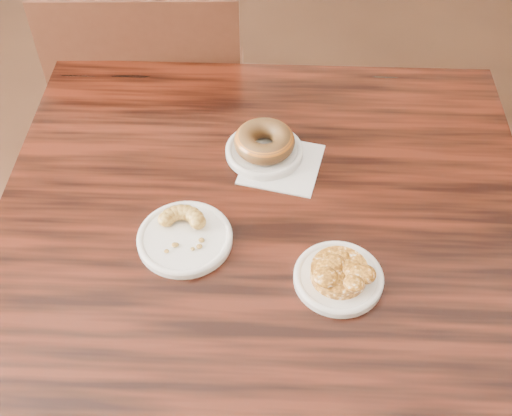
{
  "coord_description": "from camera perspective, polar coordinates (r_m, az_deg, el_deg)",
  "views": [
    {
      "loc": [
        -0.28,
        -0.66,
        1.64
      ],
      "look_at": [
        -0.22,
        0.07,
        0.8
      ],
      "focal_mm": 45.0,
      "sensor_mm": 36.0,
      "label": 1
    }
  ],
  "objects": [
    {
      "name": "plate_fritter",
      "position": [
        1.09,
        7.33,
        -6.21
      ],
      "size": [
        0.15,
        0.15,
        0.01
      ],
      "primitive_type": "cylinder",
      "color": "white",
      "rests_on": "cafe_table"
    },
    {
      "name": "glazed_donut",
      "position": [
        1.26,
        0.75,
        5.96
      ],
      "size": [
        0.12,
        0.12,
        0.04
      ],
      "primitive_type": "torus",
      "color": "#994B16",
      "rests_on": "plate_donut"
    },
    {
      "name": "plate_donut",
      "position": [
        1.27,
        0.74,
        5.07
      ],
      "size": [
        0.15,
        0.15,
        0.01
      ],
      "primitive_type": "cylinder",
      "color": "silver",
      "rests_on": "napkin"
    },
    {
      "name": "napkin",
      "position": [
        1.26,
        2.28,
        3.91
      ],
      "size": [
        0.19,
        0.19,
        0.0
      ],
      "primitive_type": "cube",
      "rotation": [
        0.0,
        0.0,
        -0.33
      ],
      "color": "silver",
      "rests_on": "cafe_table"
    },
    {
      "name": "apple_fritter",
      "position": [
        1.07,
        7.44,
        -5.53
      ],
      "size": [
        0.13,
        0.13,
        0.03
      ],
      "primitive_type": null,
      "color": "#4F2908",
      "rests_on": "plate_fritter"
    },
    {
      "name": "cruller_fragment",
      "position": [
        1.12,
        -6.42,
        -2.1
      ],
      "size": [
        0.1,
        0.1,
        0.03
      ],
      "primitive_type": null,
      "color": "brown",
      "rests_on": "plate_cruller"
    },
    {
      "name": "plate_cruller",
      "position": [
        1.13,
        -6.34,
        -2.72
      ],
      "size": [
        0.17,
        0.17,
        0.01
      ],
      "primitive_type": "cylinder",
      "color": "white",
      "rests_on": "cafe_table"
    },
    {
      "name": "chair_far",
      "position": [
        1.9,
        -8.29,
        9.48
      ],
      "size": [
        0.53,
        0.53,
        0.9
      ],
      "primitive_type": null,
      "rotation": [
        0.0,
        0.0,
        3.08
      ],
      "color": "black",
      "rests_on": "floor"
    },
    {
      "name": "cafe_table",
      "position": [
        1.46,
        0.69,
        -11.51
      ],
      "size": [
        1.1,
        1.1,
        0.75
      ],
      "primitive_type": "cube",
      "rotation": [
        0.0,
        0.0,
        -0.11
      ],
      "color": "black",
      "rests_on": "floor"
    }
  ]
}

